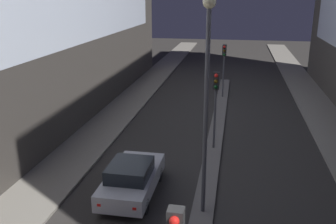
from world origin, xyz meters
name	(u,v)px	position (x,y,z in m)	size (l,w,h in m)	color
median_strip	(214,143)	(0.00, 17.08, 0.05)	(0.86, 32.16, 0.11)	#66605B
traffic_light_mid	(216,93)	(0.00, 16.33, 3.18)	(0.32, 0.42, 4.17)	#4C4C51
traffic_light_far	(224,59)	(0.00, 26.89, 3.18)	(0.32, 0.42, 4.17)	#4C4C51
street_lamp	(207,84)	(0.00, 10.11, 5.13)	(0.44, 0.44, 7.96)	#4C4C51
car_left_lane	(132,178)	(-3.04, 10.93, 0.79)	(1.92, 4.31, 1.56)	#B2B2B7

